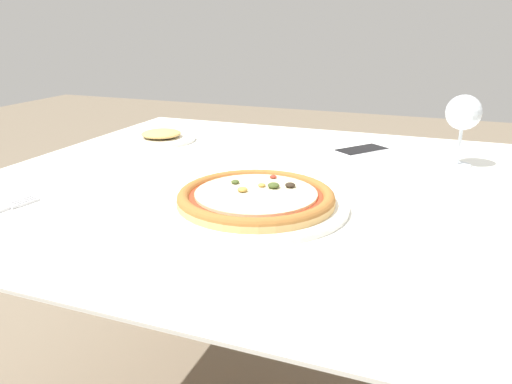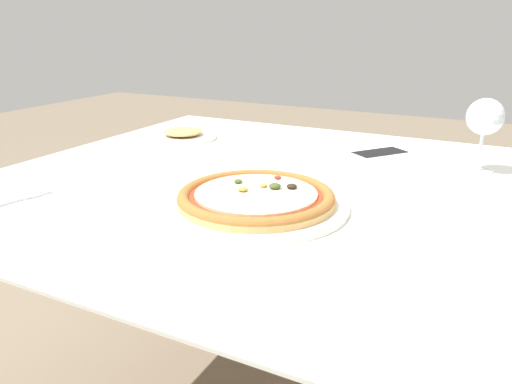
# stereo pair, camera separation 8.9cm
# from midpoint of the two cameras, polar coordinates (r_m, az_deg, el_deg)

# --- Properties ---
(dining_table) EXTENTS (1.21, 1.08, 0.73)m
(dining_table) POSITION_cam_midpoint_polar(r_m,az_deg,el_deg) (1.07, 5.18, -3.11)
(dining_table) COLOR #997047
(dining_table) RESTS_ON ground_plane
(pizza_plate) EXTENTS (0.33, 0.33, 0.04)m
(pizza_plate) POSITION_cam_midpoint_polar(r_m,az_deg,el_deg) (0.89, 2.85, -0.86)
(pizza_plate) COLOR white
(pizza_plate) RESTS_ON dining_table
(fork) EXTENTS (0.04, 0.17, 0.00)m
(fork) POSITION_cam_midpoint_polar(r_m,az_deg,el_deg) (1.01, -24.08, -1.06)
(fork) COLOR silver
(fork) RESTS_ON dining_table
(wine_glass_far_left) EXTENTS (0.08, 0.08, 0.16)m
(wine_glass_far_left) POSITION_cam_midpoint_polar(r_m,az_deg,el_deg) (1.20, 26.68, 7.48)
(wine_glass_far_left) COLOR silver
(wine_glass_far_left) RESTS_ON dining_table
(cell_phone) EXTENTS (0.14, 0.16, 0.01)m
(cell_phone) POSITION_cam_midpoint_polar(r_m,az_deg,el_deg) (1.28, 15.91, 4.16)
(cell_phone) COLOR white
(cell_phone) RESTS_ON dining_table
(side_plate) EXTENTS (0.19, 0.19, 0.03)m
(side_plate) POSITION_cam_midpoint_polar(r_m,az_deg,el_deg) (1.43, -6.59, 6.49)
(side_plate) COLOR white
(side_plate) RESTS_ON dining_table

